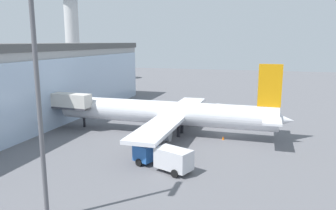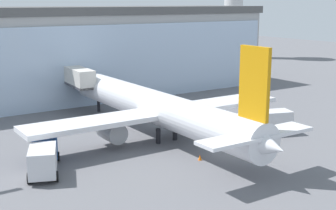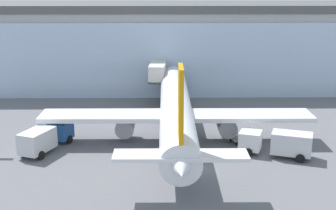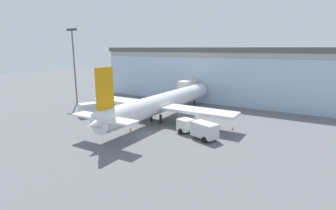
% 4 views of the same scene
% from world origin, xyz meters
% --- Properties ---
extents(ground, '(240.00, 240.00, 0.00)m').
position_xyz_m(ground, '(0.00, 0.00, 0.00)').
color(ground, slate).
extents(terminal_building, '(65.52, 16.09, 13.87)m').
position_xyz_m(terminal_building, '(0.00, 35.44, 6.94)').
color(terminal_building, '#A1A1A1').
rests_on(terminal_building, ground).
extents(jet_bridge, '(3.09, 11.95, 5.99)m').
position_xyz_m(jet_bridge, '(-3.76, 27.13, 4.60)').
color(jet_bridge, beige).
rests_on(jet_bridge, ground).
extents(control_tower, '(8.55, 8.55, 33.89)m').
position_xyz_m(control_tower, '(55.93, 61.60, 19.84)').
color(control_tower, silver).
rests_on(control_tower, ground).
extents(apron_light_mast, '(3.20, 0.40, 18.30)m').
position_xyz_m(apron_light_mast, '(-28.64, 11.05, 10.89)').
color(apron_light_mast, '#59595E').
rests_on(apron_light_mast, ground).
extents(airplane, '(30.19, 37.64, 11.16)m').
position_xyz_m(airplane, '(-1.79, 8.81, 3.33)').
color(airplane, silver).
rests_on(airplane, ground).
extents(catering_truck, '(4.78, 7.59, 2.65)m').
position_xyz_m(catering_truck, '(-15.80, 5.09, 1.47)').
color(catering_truck, '#2659A5').
rests_on(catering_truck, ground).
extents(fuel_truck, '(7.62, 4.50, 2.65)m').
position_xyz_m(fuel_truck, '(8.56, 3.13, 1.47)').
color(fuel_truck, silver).
rests_on(fuel_truck, ground).
extents(baggage_cart, '(3.16, 2.38, 1.50)m').
position_xyz_m(baggage_cart, '(5.75, 7.34, 0.50)').
color(baggage_cart, '#9E998C').
rests_on(baggage_cart, ground).
extents(safety_cone_nose, '(0.36, 0.36, 0.55)m').
position_xyz_m(safety_cone_nose, '(-2.51, 0.07, 0.28)').
color(safety_cone_nose, orange).
rests_on(safety_cone_nose, ground).
extents(safety_cone_wingtip, '(0.36, 0.36, 0.55)m').
position_xyz_m(safety_cone_wingtip, '(12.11, 9.51, 0.28)').
color(safety_cone_wingtip, orange).
rests_on(safety_cone_wingtip, ground).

